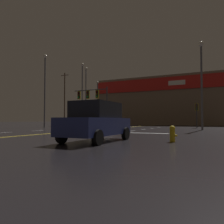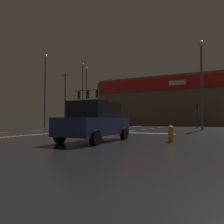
{
  "view_description": "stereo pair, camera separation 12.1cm",
  "coord_description": "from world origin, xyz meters",
  "px_view_note": "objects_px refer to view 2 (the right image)",
  "views": [
    {
      "loc": [
        11.36,
        -21.33,
        1.01
      ],
      "look_at": [
        0.0,
        2.51,
        2.0
      ],
      "focal_mm": 35.0,
      "sensor_mm": 36.0,
      "label": 1
    },
    {
      "loc": [
        11.47,
        -21.27,
        1.01
      ],
      "look_at": [
        0.0,
        2.51,
        2.0
      ],
      "focal_mm": 35.0,
      "sensor_mm": 36.0,
      "label": 2
    }
  ],
  "objects_px": {
    "traffic_signal_median": "(92,97)",
    "streetlight_far_right": "(201,73)",
    "streetlight_median_approach": "(45,81)",
    "streetlight_far_left": "(98,97)",
    "streetlight_near_right": "(83,87)",
    "fire_hydrant": "(171,133)",
    "streetlight_near_left": "(86,89)",
    "parked_car": "(95,121)",
    "traffic_signal_corner_northwest": "(78,110)",
    "traffic_signal_corner_northeast": "(197,110)"
  },
  "relations": [
    {
      "from": "traffic_signal_corner_northwest",
      "to": "parked_car",
      "type": "bearing_deg",
      "value": -53.46
    },
    {
      "from": "streetlight_median_approach",
      "to": "parked_car",
      "type": "relative_size",
      "value": 2.45
    },
    {
      "from": "streetlight_median_approach",
      "to": "streetlight_far_left",
      "type": "bearing_deg",
      "value": 93.0
    },
    {
      "from": "streetlight_near_right",
      "to": "streetlight_far_left",
      "type": "xyz_separation_m",
      "value": [
        -1.11,
        7.68,
        -1.08
      ]
    },
    {
      "from": "streetlight_far_right",
      "to": "traffic_signal_corner_northwest",
      "type": "bearing_deg",
      "value": 163.94
    },
    {
      "from": "traffic_signal_corner_northeast",
      "to": "streetlight_far_right",
      "type": "height_order",
      "value": "streetlight_far_right"
    },
    {
      "from": "traffic_signal_corner_northeast",
      "to": "streetlight_near_left",
      "type": "distance_m",
      "value": 22.41
    },
    {
      "from": "traffic_signal_corner_northwest",
      "to": "streetlight_far_right",
      "type": "bearing_deg",
      "value": -16.06
    },
    {
      "from": "streetlight_near_right",
      "to": "traffic_signal_median",
      "type": "bearing_deg",
      "value": -52.19
    },
    {
      "from": "traffic_signal_median",
      "to": "traffic_signal_corner_northwest",
      "type": "height_order",
      "value": "traffic_signal_median"
    },
    {
      "from": "streetlight_far_left",
      "to": "parked_car",
      "type": "distance_m",
      "value": 36.97
    },
    {
      "from": "traffic_signal_corner_northwest",
      "to": "streetlight_far_left",
      "type": "relative_size",
      "value": 0.39
    },
    {
      "from": "streetlight_far_left",
      "to": "streetlight_near_right",
      "type": "bearing_deg",
      "value": -81.78
    },
    {
      "from": "streetlight_far_right",
      "to": "streetlight_median_approach",
      "type": "bearing_deg",
      "value": -179.02
    },
    {
      "from": "streetlight_far_left",
      "to": "streetlight_median_approach",
      "type": "bearing_deg",
      "value": -87.0
    },
    {
      "from": "traffic_signal_corner_northeast",
      "to": "fire_hydrant",
      "type": "distance_m",
      "value": 19.86
    },
    {
      "from": "fire_hydrant",
      "to": "traffic_signal_corner_northwest",
      "type": "bearing_deg",
      "value": 133.83
    },
    {
      "from": "traffic_signal_corner_northwest",
      "to": "streetlight_far_right",
      "type": "xyz_separation_m",
      "value": [
        19.31,
        -5.56,
        3.25
      ]
    },
    {
      "from": "streetlight_median_approach",
      "to": "streetlight_far_right",
      "type": "distance_m",
      "value": 20.89
    },
    {
      "from": "parked_car",
      "to": "fire_hydrant",
      "type": "bearing_deg",
      "value": 21.02
    },
    {
      "from": "traffic_signal_median",
      "to": "traffic_signal_corner_northeast",
      "type": "bearing_deg",
      "value": 37.01
    },
    {
      "from": "traffic_signal_median",
      "to": "streetlight_far_left",
      "type": "height_order",
      "value": "streetlight_far_left"
    },
    {
      "from": "streetlight_far_right",
      "to": "fire_hydrant",
      "type": "height_order",
      "value": "streetlight_far_right"
    },
    {
      "from": "traffic_signal_corner_northeast",
      "to": "streetlight_median_approach",
      "type": "distance_m",
      "value": 21.29
    },
    {
      "from": "traffic_signal_median",
      "to": "streetlight_far_right",
      "type": "bearing_deg",
      "value": 11.47
    },
    {
      "from": "traffic_signal_median",
      "to": "streetlight_far_right",
      "type": "height_order",
      "value": "streetlight_far_right"
    },
    {
      "from": "streetlight_far_right",
      "to": "parked_car",
      "type": "distance_m",
      "value": 16.51
    },
    {
      "from": "fire_hydrant",
      "to": "streetlight_near_left",
      "type": "bearing_deg",
      "value": 129.17
    },
    {
      "from": "traffic_signal_median",
      "to": "streetlight_near_right",
      "type": "xyz_separation_m",
      "value": [
        -8.86,
        11.42,
        3.38
      ]
    },
    {
      "from": "traffic_signal_corner_northwest",
      "to": "traffic_signal_corner_northeast",
      "type": "relative_size",
      "value": 1.15
    },
    {
      "from": "streetlight_near_left",
      "to": "streetlight_far_left",
      "type": "distance_m",
      "value": 4.65
    },
    {
      "from": "streetlight_near_right",
      "to": "traffic_signal_corner_northeast",
      "type": "bearing_deg",
      "value": -9.32
    },
    {
      "from": "streetlight_near_right",
      "to": "fire_hydrant",
      "type": "distance_m",
      "value": 31.27
    },
    {
      "from": "streetlight_far_right",
      "to": "streetlight_far_left",
      "type": "bearing_deg",
      "value": 142.5
    },
    {
      "from": "streetlight_near_left",
      "to": "streetlight_median_approach",
      "type": "xyz_separation_m",
      "value": [
        1.0,
        -12.55,
        -0.53
      ]
    },
    {
      "from": "streetlight_far_right",
      "to": "traffic_signal_corner_northeast",
      "type": "bearing_deg",
      "value": 99.28
    },
    {
      "from": "traffic_signal_median",
      "to": "streetlight_near_left",
      "type": "height_order",
      "value": "streetlight_near_left"
    },
    {
      "from": "traffic_signal_corner_northeast",
      "to": "streetlight_far_right",
      "type": "distance_m",
      "value": 6.88
    },
    {
      "from": "streetlight_near_left",
      "to": "streetlight_median_approach",
      "type": "bearing_deg",
      "value": -85.46
    },
    {
      "from": "streetlight_far_right",
      "to": "fire_hydrant",
      "type": "xyz_separation_m",
      "value": [
        -0.56,
        -13.97,
        -5.54
      ]
    },
    {
      "from": "streetlight_far_left",
      "to": "streetlight_far_right",
      "type": "distance_m",
      "value": 27.44
    },
    {
      "from": "streetlight_far_left",
      "to": "parked_car",
      "type": "bearing_deg",
      "value": -60.77
    },
    {
      "from": "traffic_signal_corner_northeast",
      "to": "streetlight_median_approach",
      "type": "height_order",
      "value": "streetlight_median_approach"
    },
    {
      "from": "streetlight_median_approach",
      "to": "streetlight_far_left",
      "type": "distance_m",
      "value": 17.09
    },
    {
      "from": "streetlight_near_left",
      "to": "streetlight_far_right",
      "type": "relative_size",
      "value": 1.24
    },
    {
      "from": "traffic_signal_median",
      "to": "fire_hydrant",
      "type": "distance_m",
      "value": 16.48
    },
    {
      "from": "streetlight_near_right",
      "to": "fire_hydrant",
      "type": "bearing_deg",
      "value": -48.84
    },
    {
      "from": "streetlight_median_approach",
      "to": "parked_car",
      "type": "distance_m",
      "value": 23.29
    },
    {
      "from": "traffic_signal_corner_northeast",
      "to": "streetlight_median_approach",
      "type": "relative_size",
      "value": 0.3
    },
    {
      "from": "traffic_signal_corner_northwest",
      "to": "fire_hydrant",
      "type": "xyz_separation_m",
      "value": [
        18.75,
        -19.53,
        -2.29
      ]
    }
  ]
}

